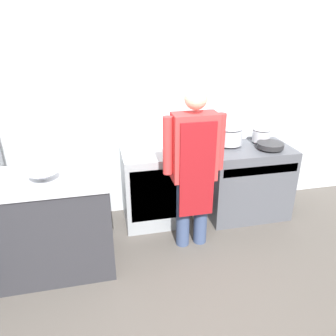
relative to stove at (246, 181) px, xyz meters
name	(u,v)px	position (x,y,z in m)	size (l,w,h in m)	color
ground_plane	(195,330)	(-1.11, -1.54, -0.43)	(14.00, 14.00, 0.00)	#4C4742
wall_back	(149,103)	(-1.11, 0.40, 0.92)	(8.00, 0.05, 2.70)	silver
prep_counter	(56,223)	(-2.16, -0.51, 0.03)	(1.06, 0.73, 0.93)	#2D2D33
stove	(246,181)	(0.00, 0.00, 0.00)	(0.96, 0.64, 0.88)	#4C4F56
fridge_unit	(151,188)	(-1.16, 0.07, 0.00)	(0.63, 0.57, 0.87)	#93999E
person_cook	(194,163)	(-0.82, -0.47, 0.51)	(0.61, 0.24, 1.66)	#38476B
mixing_bowl	(43,176)	(-2.20, -0.55, 0.54)	(0.26, 0.26, 0.08)	#B2B5BC
stock_pot	(229,135)	(-0.21, 0.11, 0.56)	(0.30, 0.30, 0.22)	#B2B5BC
saute_pan	(270,145)	(0.19, -0.11, 0.48)	(0.30, 0.30, 0.06)	#262628
sauce_pot	(261,134)	(0.19, 0.11, 0.53)	(0.21, 0.21, 0.17)	#B2B5BC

